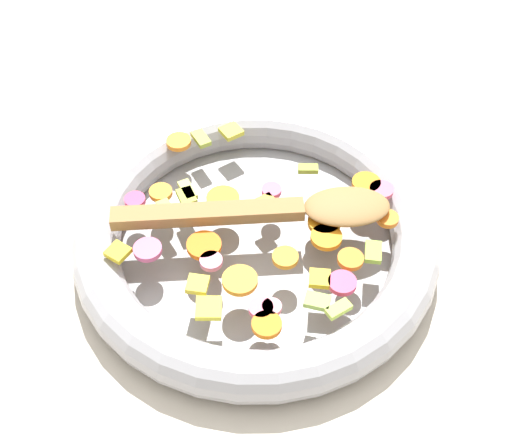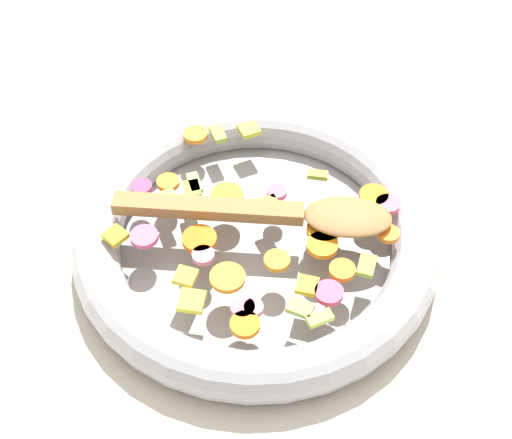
{
  "view_description": "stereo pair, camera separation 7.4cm",
  "coord_description": "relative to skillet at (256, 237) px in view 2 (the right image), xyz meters",
  "views": [
    {
      "loc": [
        0.04,
        -0.49,
        0.61
      ],
      "look_at": [
        0.0,
        0.0,
        0.05
      ],
      "focal_mm": 50.0,
      "sensor_mm": 36.0,
      "label": 1
    },
    {
      "loc": [
        0.12,
        -0.48,
        0.61
      ],
      "look_at": [
        0.0,
        0.0,
        0.05
      ],
      "focal_mm": 50.0,
      "sensor_mm": 36.0,
      "label": 2
    }
  ],
  "objects": [
    {
      "name": "chopped_vegetables",
      "position": [
        0.01,
        -0.02,
        0.03
      ],
      "size": [
        0.3,
        0.29,
        0.01
      ],
      "color": "orange",
      "rests_on": "skillet"
    },
    {
      "name": "ground_plane",
      "position": [
        0.0,
        0.0,
        -0.02
      ],
      "size": [
        4.0,
        4.0,
        0.0
      ],
      "primitive_type": "plane",
      "color": "beige"
    },
    {
      "name": "skillet",
      "position": [
        0.0,
        0.0,
        0.0
      ],
      "size": [
        0.39,
        0.39,
        0.05
      ],
      "color": "gray",
      "rests_on": "ground_plane"
    },
    {
      "name": "wooden_spoon",
      "position": [
        0.03,
        0.0,
        0.04
      ],
      "size": [
        0.29,
        0.08,
        0.01
      ],
      "color": "olive",
      "rests_on": "chopped_vegetables"
    }
  ]
}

